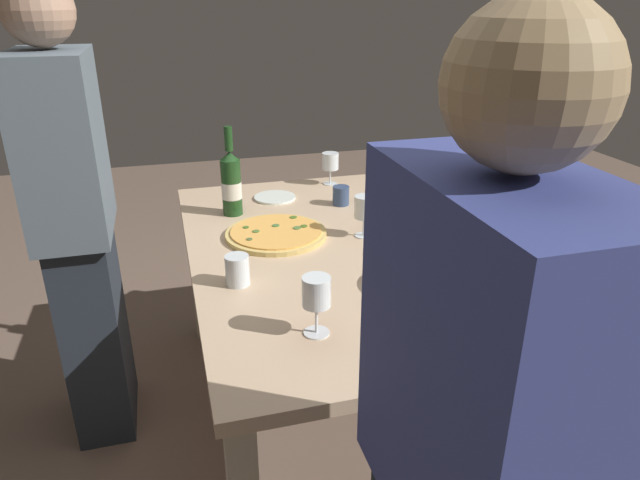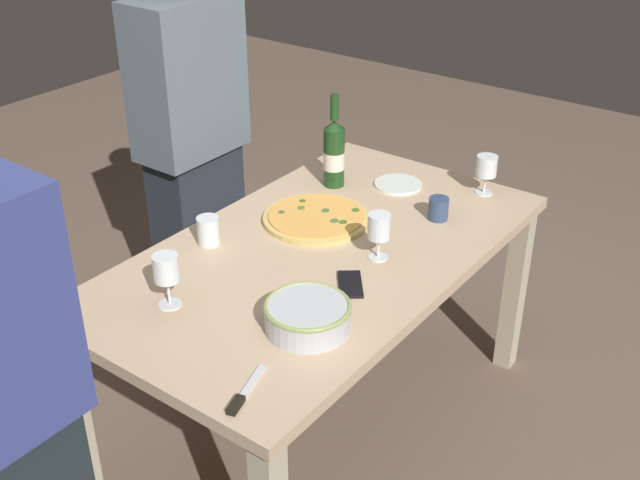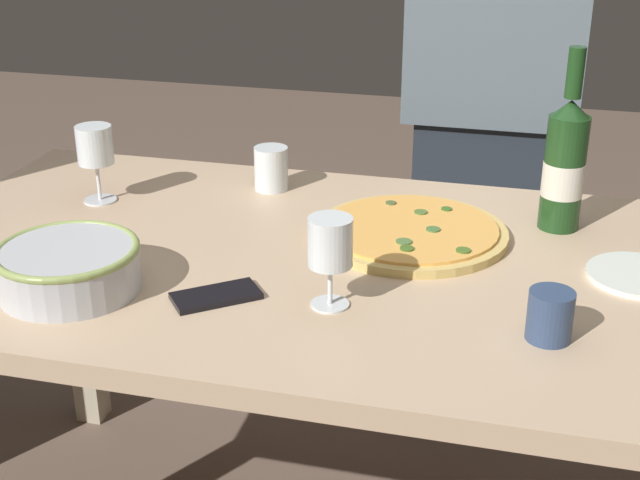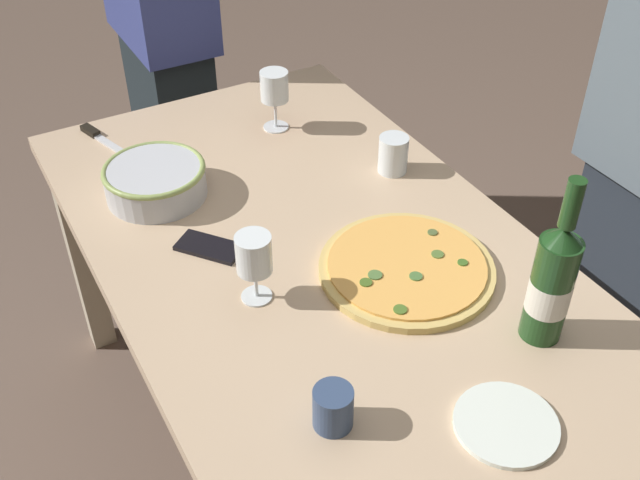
{
  "view_description": "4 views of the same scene",
  "coord_description": "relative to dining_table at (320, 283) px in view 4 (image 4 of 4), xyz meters",
  "views": [
    {
      "loc": [
        -1.76,
        0.49,
        1.57
      ],
      "look_at": [
        0.0,
        0.0,
        0.78
      ],
      "focal_mm": 32.04,
      "sensor_mm": 36.0,
      "label": 1
    },
    {
      "loc": [
        -1.79,
        -1.33,
        2.03
      ],
      "look_at": [
        0.0,
        0.0,
        0.78
      ],
      "focal_mm": 44.2,
      "sensor_mm": 36.0,
      "label": 2
    },
    {
      "loc": [
        0.37,
        -1.44,
        1.44
      ],
      "look_at": [
        0.0,
        0.0,
        0.78
      ],
      "focal_mm": 49.99,
      "sensor_mm": 36.0,
      "label": 3
    },
    {
      "loc": [
        1.11,
        -0.62,
        1.81
      ],
      "look_at": [
        0.0,
        0.0,
        0.78
      ],
      "focal_mm": 42.61,
      "sensor_mm": 36.0,
      "label": 4
    }
  ],
  "objects": [
    {
      "name": "serving_bowl",
      "position": [
        -0.38,
        -0.24,
        0.14
      ],
      "size": [
        0.24,
        0.24,
        0.08
      ],
      "color": "silver",
      "rests_on": "dining_table"
    },
    {
      "name": "wine_glass_by_bottle",
      "position": [
        -0.52,
        0.15,
        0.21
      ],
      "size": [
        0.08,
        0.08,
        0.16
      ],
      "color": "white",
      "rests_on": "dining_table"
    },
    {
      "name": "ground_plane",
      "position": [
        0.0,
        0.0,
        -0.66
      ],
      "size": [
        8.0,
        8.0,
        0.0
      ],
      "primitive_type": "plane",
      "color": "brown"
    },
    {
      "name": "cell_phone",
      "position": [
        -0.13,
        -0.21,
        0.1
      ],
      "size": [
        0.16,
        0.14,
        0.01
      ],
      "primitive_type": "cube",
      "rotation": [
        0.0,
        0.0,
        2.24
      ],
      "color": "black",
      "rests_on": "dining_table"
    },
    {
      "name": "side_plate",
      "position": [
        0.56,
        0.05,
        0.1
      ],
      "size": [
        0.18,
        0.18,
        0.01
      ],
      "primitive_type": "cylinder",
      "color": "white",
      "rests_on": "dining_table"
    },
    {
      "name": "pizza",
      "position": [
        0.15,
        0.13,
        0.1
      ],
      "size": [
        0.37,
        0.37,
        0.03
      ],
      "color": "#D8B765",
      "rests_on": "dining_table"
    },
    {
      "name": "person_host",
      "position": [
        -1.16,
        0.07,
        0.14
      ],
      "size": [
        0.43,
        0.24,
        1.58
      ],
      "rotation": [
        0.0,
        0.0,
        -0.06
      ],
      "color": "#1D262B",
      "rests_on": "ground"
    },
    {
      "name": "wine_bottle",
      "position": [
        0.42,
        0.25,
        0.23
      ],
      "size": [
        0.08,
        0.08,
        0.36
      ],
      "color": "#1B3F1A",
      "rests_on": "dining_table"
    },
    {
      "name": "cup_ceramic",
      "position": [
        -0.19,
        0.31,
        0.14
      ],
      "size": [
        0.07,
        0.07,
        0.1
      ],
      "primitive_type": "cylinder",
      "color": "white",
      "rests_on": "dining_table"
    },
    {
      "name": "wine_glass_near_pizza",
      "position": [
        0.06,
        -0.18,
        0.2
      ],
      "size": [
        0.07,
        0.07,
        0.15
      ],
      "color": "white",
      "rests_on": "dining_table"
    },
    {
      "name": "pizza_knife",
      "position": [
        -0.7,
        -0.28,
        0.1
      ],
      "size": [
        0.19,
        0.08,
        0.02
      ],
      "color": "silver",
      "rests_on": "dining_table"
    },
    {
      "name": "dining_table",
      "position": [
        0.0,
        0.0,
        0.0
      ],
      "size": [
        1.6,
        0.9,
        0.75
      ],
      "color": "tan",
      "rests_on": "ground"
    },
    {
      "name": "cup_amber",
      "position": [
        0.41,
        -0.21,
        0.13
      ],
      "size": [
        0.07,
        0.07,
        0.08
      ],
      "primitive_type": "cylinder",
      "color": "navy",
      "rests_on": "dining_table"
    }
  ]
}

